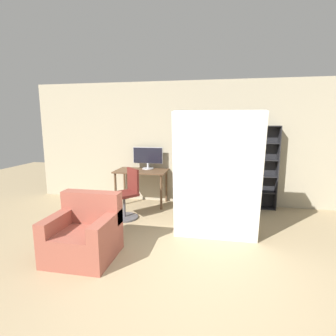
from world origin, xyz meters
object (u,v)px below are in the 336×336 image
(office_chair, at_px, (127,198))
(mattress_near, at_px, (217,178))
(bookshelf, at_px, (253,169))
(mattress_far, at_px, (217,174))
(armchair, at_px, (85,234))
(monitor, at_px, (148,157))

(office_chair, bearing_deg, mattress_near, -21.93)
(bookshelf, relative_size, mattress_far, 0.88)
(mattress_near, bearing_deg, armchair, -154.67)
(monitor, distance_m, office_chair, 1.26)
(armchair, bearing_deg, monitor, 85.55)
(office_chair, xyz_separation_m, mattress_near, (1.68, -0.68, 0.60))
(monitor, distance_m, bookshelf, 2.31)
(mattress_near, height_order, armchair, mattress_near)
(monitor, distance_m, mattress_far, 2.13)
(monitor, height_order, bookshelf, bookshelf)
(office_chair, distance_m, mattress_near, 1.91)
(office_chair, bearing_deg, monitor, 82.60)
(mattress_far, bearing_deg, monitor, 136.47)
(bookshelf, bearing_deg, mattress_near, -112.79)
(monitor, distance_m, armchair, 2.68)
(monitor, xyz_separation_m, mattress_far, (1.55, -1.47, -0.05))
(monitor, height_order, mattress_near, mattress_near)
(office_chair, relative_size, mattress_far, 0.48)
(office_chair, height_order, mattress_near, mattress_near)
(bookshelf, xyz_separation_m, mattress_far, (-0.75, -1.51, 0.16))
(monitor, height_order, office_chair, monitor)
(monitor, relative_size, mattress_near, 0.34)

